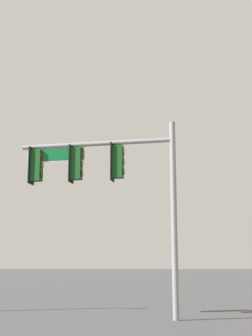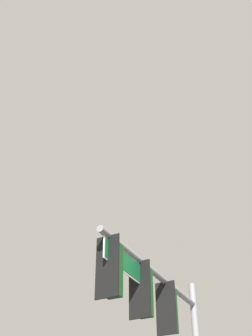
# 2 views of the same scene
# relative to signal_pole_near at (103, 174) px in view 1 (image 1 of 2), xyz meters

# --- Properties ---
(signal_pole_near) EXTENTS (5.32, 1.22, 6.33)m
(signal_pole_near) POSITION_rel_signal_pole_near_xyz_m (0.00, 0.00, 0.00)
(signal_pole_near) COLOR gray
(signal_pole_near) RESTS_ON ground_plane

